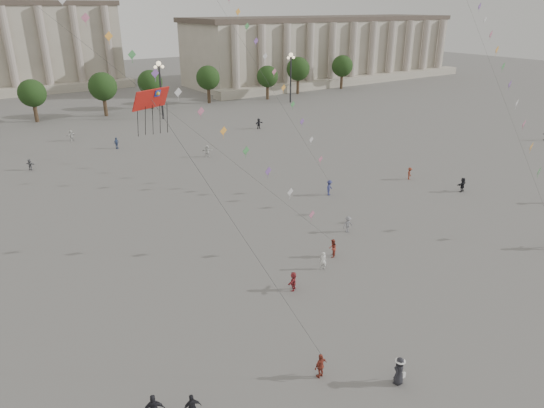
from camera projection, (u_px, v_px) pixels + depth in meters
ground at (368, 344)px, 30.97m from camera, size 360.00×360.00×0.00m
hall_east at (326, 49)px, 138.58m from camera, size 84.00×26.22×17.20m
hall_central at (14, 30)px, 124.46m from camera, size 48.30×34.30×35.50m
tree_row at (67, 92)px, 88.62m from camera, size 137.12×5.12×8.00m
lamp_post_mid_east at (160, 79)px, 89.54m from camera, size 2.00×0.90×10.65m
lamp_post_far_east at (291, 68)px, 105.12m from camera, size 2.00×0.90×10.65m
person_crowd_0 at (116, 143)px, 72.93m from camera, size 1.08×0.85×1.71m
person_crowd_3 at (462, 185)px, 56.00m from camera, size 1.59×0.61×1.69m
person_crowd_4 at (71, 135)px, 77.03m from camera, size 1.69×1.25×1.77m
person_crowd_6 at (348, 224)px, 45.96m from camera, size 1.11×0.72×1.61m
person_crowd_7 at (207, 151)px, 68.86m from camera, size 1.68×1.05×1.73m
person_crowd_8 at (410, 173)px, 59.97m from camera, size 1.02×1.15×1.54m
person_crowd_9 at (259, 124)px, 84.62m from camera, size 1.77×0.88×1.83m
person_crowd_12 at (30, 165)px, 63.39m from camera, size 1.21×1.37×1.50m
person_crowd_13 at (323, 261)px, 39.51m from camera, size 0.67×0.58×1.55m
tourist_0 at (321, 366)px, 27.96m from camera, size 0.98×0.51×1.60m
tourist_2 at (293, 281)px, 36.58m from camera, size 1.39×1.22×1.52m
tourist_4 at (192, 408)px, 25.00m from camera, size 1.02×0.57×1.65m
kite_flyer_0 at (333, 248)px, 41.42m from camera, size 1.00×0.98×1.63m
kite_flyer_1 at (329, 188)px, 54.94m from camera, size 1.33×1.12×1.79m
hat_person at (399, 370)px, 27.44m from camera, size 0.97×0.77×1.74m
dragon_kite at (154, 114)px, 24.94m from camera, size 4.13×4.23×16.87m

